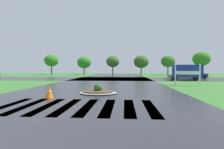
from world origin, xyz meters
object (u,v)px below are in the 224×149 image
(median_island, at_px, (98,91))
(car_white_sedan, at_px, (183,76))
(traffic_cone, at_px, (49,92))
(car_dark_suv, at_px, (192,75))
(estate_billboard, at_px, (187,72))

(median_island, bearing_deg, car_white_sedan, 54.78)
(traffic_cone, bearing_deg, car_dark_suv, 53.37)
(traffic_cone, bearing_deg, car_white_sedan, 52.47)
(median_island, height_order, car_dark_suv, car_dark_suv)
(traffic_cone, bearing_deg, estate_billboard, 38.06)
(car_dark_suv, xyz_separation_m, car_white_sedan, (-3.06, -4.65, -0.01))
(car_white_sedan, distance_m, traffic_cone, 20.28)
(car_white_sedan, bearing_deg, median_island, -122.72)
(car_dark_suv, bearing_deg, estate_billboard, -115.09)
(estate_billboard, height_order, car_white_sedan, estate_billboard)
(estate_billboard, bearing_deg, car_dark_suv, -96.34)
(car_dark_suv, distance_m, car_white_sedan, 5.57)
(estate_billboard, relative_size, car_white_sedan, 0.68)
(median_island, bearing_deg, estate_billboard, 37.53)
(estate_billboard, bearing_deg, median_island, 53.42)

